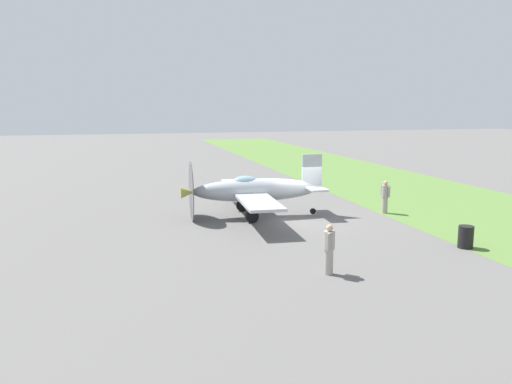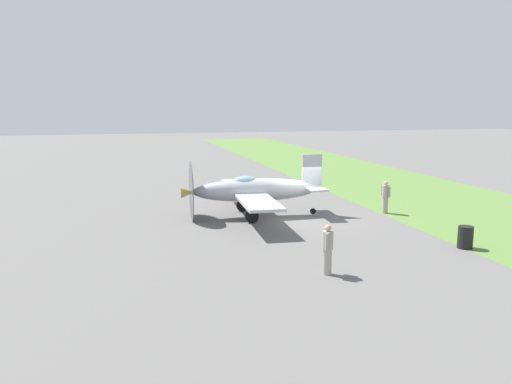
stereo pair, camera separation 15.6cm
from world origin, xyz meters
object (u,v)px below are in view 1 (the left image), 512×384
(airplane_lead, at_px, (253,190))
(fuel_drum, at_px, (466,237))
(ground_crew_chief, at_px, (385,196))
(ground_crew_mechanic, at_px, (329,248))

(airplane_lead, xyz_separation_m, fuel_drum, (-7.82, -6.74, -0.93))
(ground_crew_chief, height_order, fuel_drum, ground_crew_chief)
(airplane_lead, bearing_deg, ground_crew_chief, -94.62)
(ground_crew_chief, bearing_deg, fuel_drum, 159.80)
(airplane_lead, bearing_deg, ground_crew_mechanic, -175.38)
(ground_crew_mechanic, xyz_separation_m, fuel_drum, (1.53, -6.59, -0.46))
(fuel_drum, bearing_deg, ground_crew_chief, -1.74)
(ground_crew_chief, height_order, ground_crew_mechanic, same)
(fuel_drum, bearing_deg, airplane_lead, 40.79)
(ground_crew_chief, bearing_deg, airplane_lead, 63.28)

